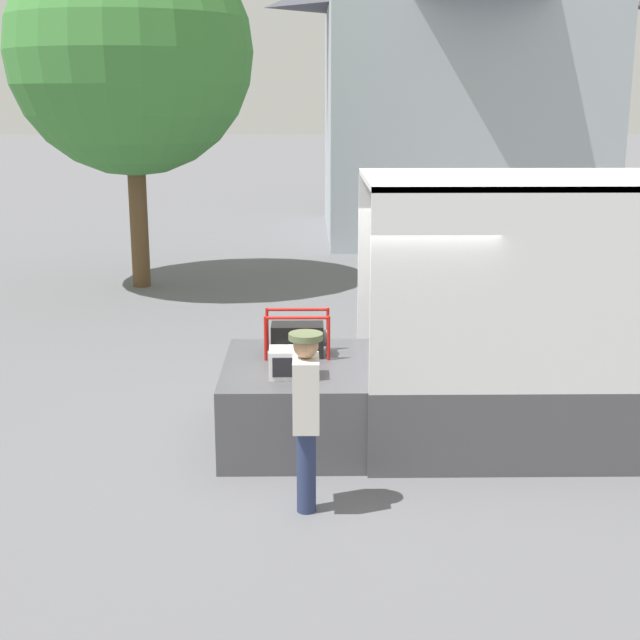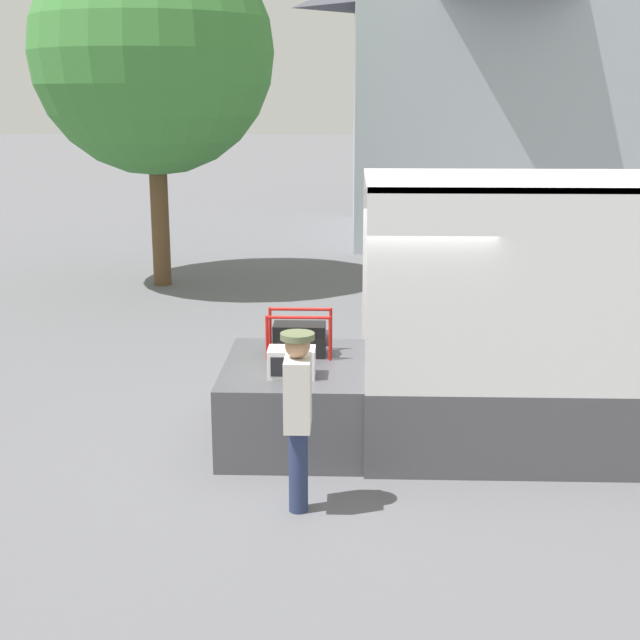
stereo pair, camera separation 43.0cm
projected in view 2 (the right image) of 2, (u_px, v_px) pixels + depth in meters
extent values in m
plane|color=slate|center=(362.00, 439.00, 10.12)|extent=(160.00, 160.00, 0.00)
cube|color=#4C4C51|center=(540.00, 404.00, 9.95)|extent=(3.97, 2.18, 0.89)
cube|color=white|center=(529.00, 257.00, 10.61)|extent=(3.97, 0.06, 2.07)
cube|color=white|center=(572.00, 295.00, 8.56)|extent=(3.97, 0.06, 2.07)
cube|color=white|center=(555.00, 180.00, 9.34)|extent=(3.97, 2.18, 0.06)
cylinder|color=silver|center=(443.00, 363.00, 9.29)|extent=(0.31, 0.31, 0.39)
cube|color=#B2A893|center=(528.00, 351.00, 9.94)|extent=(0.44, 0.32, 0.25)
cube|color=#B2A893|center=(581.00, 345.00, 10.19)|extent=(0.44, 0.32, 0.26)
cube|color=olive|center=(549.00, 349.00, 9.83)|extent=(0.44, 0.32, 0.35)
cube|color=#4C4C51|center=(294.00, 401.00, 10.04)|extent=(1.55, 2.07, 0.89)
cube|color=white|center=(292.00, 362.00, 9.43)|extent=(0.50, 0.33, 0.31)
cube|color=black|center=(286.00, 367.00, 9.27)|extent=(0.32, 0.01, 0.21)
cube|color=black|center=(300.00, 339.00, 10.20)|extent=(0.60, 0.35, 0.37)
cylinder|color=slate|center=(320.00, 338.00, 10.19)|extent=(0.22, 0.19, 0.19)
cylinder|color=red|center=(267.00, 338.00, 10.00)|extent=(0.04, 0.04, 0.51)
cylinder|color=red|center=(330.00, 338.00, 9.98)|extent=(0.04, 0.04, 0.51)
cylinder|color=red|center=(270.00, 329.00, 10.38)|extent=(0.04, 0.04, 0.51)
cylinder|color=red|center=(331.00, 329.00, 10.36)|extent=(0.04, 0.04, 0.51)
cylinder|color=red|center=(298.00, 318.00, 9.93)|extent=(0.71, 0.04, 0.04)
cylinder|color=red|center=(300.00, 309.00, 10.32)|extent=(0.71, 0.04, 0.04)
cylinder|color=navy|center=(298.00, 469.00, 8.28)|extent=(0.18, 0.18, 0.84)
cube|color=beige|center=(298.00, 393.00, 8.10)|extent=(0.24, 0.44, 0.66)
sphere|color=tan|center=(297.00, 345.00, 7.99)|extent=(0.23, 0.23, 0.23)
cylinder|color=#606B47|center=(297.00, 336.00, 7.97)|extent=(0.31, 0.31, 0.06)
cube|color=#A8B2BC|center=(484.00, 124.00, 24.36)|extent=(7.10, 6.95, 6.05)
cylinder|color=brown|center=(160.00, 225.00, 18.08)|extent=(0.36, 0.36, 2.47)
sphere|color=#3D7F38|center=(153.00, 52.00, 17.25)|extent=(4.73, 4.73, 4.73)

